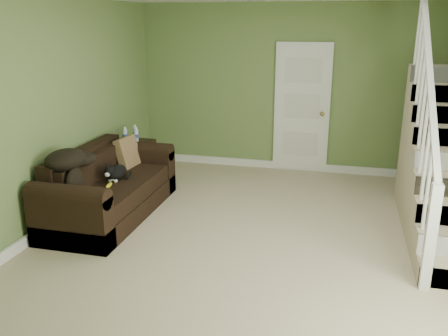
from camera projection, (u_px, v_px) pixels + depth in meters
The scene contains 13 objects.
floor at pixel (265, 240), 5.23m from camera, with size 5.00×5.50×0.01m, color tan.
wall_back at pixel (297, 89), 7.39m from camera, with size 5.00×0.04×2.60m, color olive.
wall_front at pixel (180, 239), 2.30m from camera, with size 5.00×0.04×2.60m, color olive.
wall_left at pixel (53, 114), 5.43m from camera, with size 0.04×5.50×2.60m, color olive.
baseboard_back at pixel (293, 166), 7.73m from camera, with size 5.00×0.04×0.12m, color white.
baseboard_left at pixel (66, 214), 5.79m from camera, with size 0.04×5.50×0.12m, color white.
door at pixel (302, 109), 7.41m from camera, with size 0.86×0.12×2.02m.
sofa at pixel (108, 191), 5.85m from camera, with size 0.91×2.10×0.83m.
side_table at pixel (134, 161), 7.05m from camera, with size 0.55×0.55×0.85m.
cat at pixel (116, 173), 5.79m from camera, with size 0.24×0.52×0.25m.
banana at pixel (109, 185), 5.56m from camera, with size 0.05×0.17×0.05m, color yellow.
throw_pillow at pixel (128, 152), 6.36m from camera, with size 0.10×0.41×0.41m, color #503220.
throw_blanket at pixel (66, 160), 5.21m from camera, with size 0.41×0.54×0.22m, color black.
Camera 1 is at (0.72, -4.73, 2.31)m, focal length 38.00 mm.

